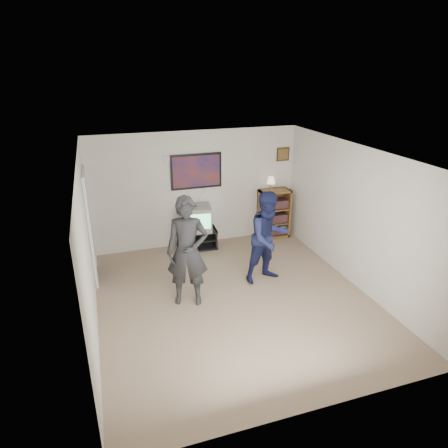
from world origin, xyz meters
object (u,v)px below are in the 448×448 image
media_stand (197,239)px  person_tall (187,252)px  person_short (268,237)px  crt_television (196,218)px  bookshelf (274,214)px

media_stand → person_tall: bearing=-103.9°
person_tall → person_short: bearing=27.9°
person_tall → crt_television: bearing=89.8°
crt_television → person_short: (0.91, -1.74, 0.16)m
bookshelf → person_tall: 3.27m
media_stand → bookshelf: bearing=5.8°
person_tall → bookshelf: bearing=57.3°
bookshelf → person_tall: person_tall is taller
person_short → crt_television: bearing=106.7°
person_tall → person_short: 1.58m
crt_television → bookshelf: bookshelf is taller
crt_television → bookshelf: bearing=9.8°
bookshelf → crt_television: bearing=-178.5°
bookshelf → person_short: size_ratio=0.66×
crt_television → bookshelf: (1.85, 0.05, -0.13)m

